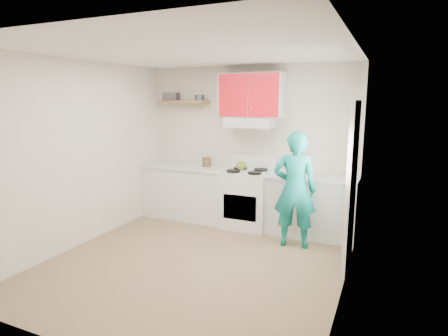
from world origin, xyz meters
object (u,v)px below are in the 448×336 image
at_px(stove, 247,199).
at_px(kettle, 241,165).
at_px(tin, 199,98).
at_px(person, 295,190).
at_px(crock, 207,162).

relative_size(stove, kettle, 5.52).
height_order(tin, person, tin).
distance_m(stove, person, 1.10).
relative_size(crock, person, 0.11).
xyz_separation_m(tin, kettle, (0.79, -0.05, -1.10)).
height_order(stove, kettle, kettle).
bearing_deg(person, kettle, -39.77).
height_order(tin, crock, tin).
bearing_deg(stove, person, -29.60).
bearing_deg(kettle, tin, 165.21).
bearing_deg(stove, kettle, 147.66).
xyz_separation_m(stove, tin, (-0.92, 0.14, 1.63)).
bearing_deg(stove, tin, 171.49).
distance_m(crock, person, 1.81).
distance_m(tin, crock, 1.10).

